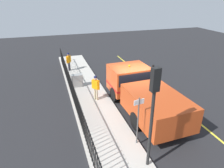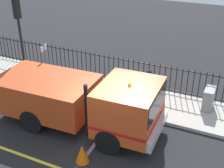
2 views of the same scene
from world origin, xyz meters
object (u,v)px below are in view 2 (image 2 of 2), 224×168
object	(u,v)px
worker_standing	(149,84)
street_sign	(45,62)
utility_cabinet	(209,99)
work_truck	(86,99)
traffic_cone	(82,154)
traffic_light_near	(19,26)

from	to	relation	value
worker_standing	street_sign	world-z (taller)	street_sign
utility_cabinet	street_sign	bearing A→B (deg)	102.98
work_truck	worker_standing	distance (m)	2.89
utility_cabinet	traffic_cone	distance (m)	6.01
worker_standing	street_sign	distance (m)	4.77
traffic_cone	street_sign	distance (m)	5.28
work_truck	utility_cabinet	size ratio (longest dim) A/B	7.26
work_truck	traffic_light_near	size ratio (longest dim) A/B	1.61
traffic_cone	street_sign	size ratio (longest dim) A/B	0.28
traffic_light_near	worker_standing	bearing A→B (deg)	90.86
work_truck	traffic_cone	bearing A→B (deg)	22.30
utility_cabinet	traffic_cone	size ratio (longest dim) A/B	1.40
traffic_light_near	utility_cabinet	bearing A→B (deg)	94.61
traffic_light_near	street_sign	world-z (taller)	traffic_light_near
work_truck	traffic_cone	size ratio (longest dim) A/B	10.15
work_truck	utility_cabinet	xyz separation A→B (m)	(3.18, -4.11, -0.63)
traffic_light_near	street_sign	bearing A→B (deg)	79.49
worker_standing	utility_cabinet	world-z (taller)	worker_standing
traffic_light_near	street_sign	size ratio (longest dim) A/B	1.76
traffic_light_near	utility_cabinet	world-z (taller)	traffic_light_near
work_truck	traffic_cone	xyz separation A→B (m)	(-1.85, -0.84, -0.90)
work_truck	street_sign	distance (m)	3.39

